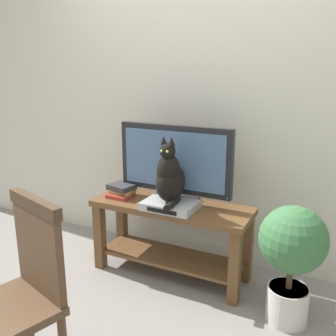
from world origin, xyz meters
TOP-DOWN VIEW (x-y plane):
  - ground_plane at (0.00, 0.00)m, footprint 12.00×12.00m
  - back_wall at (0.00, 0.96)m, footprint 7.00×0.12m
  - tv_stand at (-0.08, 0.50)m, footprint 1.16×0.41m
  - tv at (-0.08, 0.56)m, footprint 0.85×0.20m
  - media_box at (-0.04, 0.42)m, footprint 0.36×0.28m
  - cat at (-0.04, 0.41)m, footprint 0.18×0.32m
  - wooden_chair at (-0.25, -0.72)m, footprint 0.51×0.51m
  - book_stack at (-0.48, 0.48)m, footprint 0.21×0.20m
  - potted_plant at (0.79, 0.32)m, footprint 0.40×0.40m

SIDE VIEW (x-z plane):
  - ground_plane at x=0.00m, z-range 0.00..0.00m
  - tv_stand at x=-0.08m, z-range 0.10..0.65m
  - potted_plant at x=0.79m, z-range 0.09..0.83m
  - wooden_chair at x=-0.25m, z-range 0.07..1.00m
  - media_box at x=-0.04m, z-range 0.55..0.61m
  - book_stack at x=-0.48m, z-range 0.56..0.65m
  - cat at x=-0.04m, z-range 0.55..1.01m
  - tv at x=-0.08m, z-range 0.57..1.13m
  - back_wall at x=0.00m, z-range 0.00..2.80m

